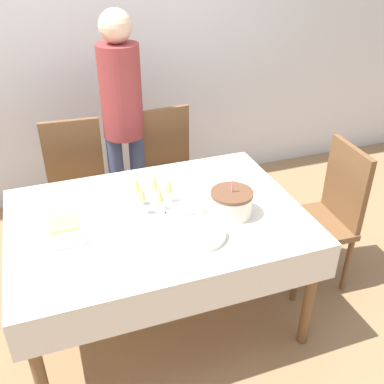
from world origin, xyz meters
TOP-DOWN VIEW (x-y plane):
  - ground_plane at (0.00, 0.00)m, footprint 12.00×12.00m
  - wall_back at (0.00, 1.63)m, footprint 8.00×0.05m
  - dining_table at (0.00, 0.00)m, footprint 1.55×1.10m
  - dining_chair_far_left at (-0.34, 0.87)m, footprint 0.45×0.45m
  - dining_chair_far_right at (0.33, 0.87)m, footprint 0.46×0.46m
  - dining_chair_right_end at (1.10, -0.00)m, footprint 0.44×0.44m
  - birthday_cake at (0.38, -0.12)m, footprint 0.23×0.23m
  - champagne_tray at (-0.00, 0.07)m, footprint 0.29×0.29m
  - plate_stack_main at (0.14, -0.25)m, footprint 0.28×0.28m
  - plate_stack_dessert at (0.16, 0.01)m, footprint 0.23×0.23m
  - cake_knife at (0.43, -0.35)m, footprint 0.30×0.04m
  - fork_pile at (-0.47, -0.11)m, footprint 0.17×0.06m
  - napkin_pile at (-0.48, 0.08)m, footprint 0.15×0.15m
  - person_standing at (0.04, 0.96)m, footprint 0.28×0.28m

SIDE VIEW (x-z plane):
  - ground_plane at x=0.00m, z-range 0.00..0.00m
  - dining_chair_far_left at x=-0.34m, z-range 0.04..0.98m
  - dining_chair_far_right at x=0.33m, z-range 0.04..0.98m
  - dining_chair_right_end at x=1.10m, z-range 0.04..0.98m
  - dining_table at x=0.00m, z-range 0.26..0.98m
  - cake_knife at x=0.43m, z-range 0.72..0.73m
  - napkin_pile at x=-0.48m, z-range 0.72..0.74m
  - fork_pile at x=-0.47m, z-range 0.72..0.74m
  - plate_stack_main at x=0.14m, z-range 0.72..0.76m
  - plate_stack_dessert at x=0.16m, z-range 0.72..0.76m
  - birthday_cake at x=0.38m, z-range 0.69..0.90m
  - champagne_tray at x=0.00m, z-range 0.72..0.90m
  - person_standing at x=0.04m, z-range 0.17..1.80m
  - wall_back at x=0.00m, z-range 0.00..2.70m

